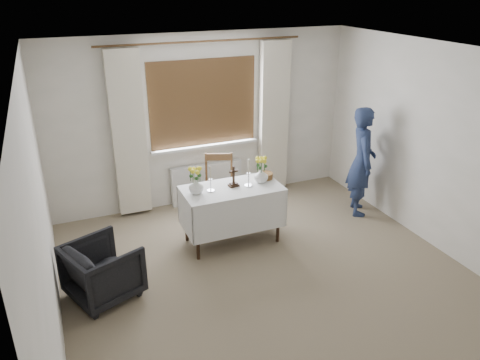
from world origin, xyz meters
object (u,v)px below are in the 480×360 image
(altar_table, at_px, (232,215))
(person, at_px, (362,161))
(armchair, at_px, (103,271))
(flower_vase_right, at_px, (261,175))
(wooden_chair, at_px, (219,188))
(flower_vase_left, at_px, (196,186))
(wooden_cross, at_px, (234,176))

(altar_table, bearing_deg, person, 2.38)
(armchair, bearing_deg, flower_vase_right, -97.40)
(person, xyz_separation_m, flower_vase_right, (-1.60, -0.06, 0.07))
(wooden_chair, height_order, flower_vase_left, flower_vase_left)
(wooden_chair, relative_size, armchair, 1.32)
(wooden_chair, xyz_separation_m, wooden_cross, (-0.04, -0.66, 0.44))
(altar_table, distance_m, wooden_chair, 0.70)
(armchair, bearing_deg, altar_table, -94.61)
(altar_table, relative_size, flower_vase_right, 6.64)
(wooden_chair, xyz_separation_m, flower_vase_left, (-0.54, -0.68, 0.40))
(armchair, relative_size, flower_vase_right, 3.70)
(altar_table, bearing_deg, armchair, -162.48)
(wooden_chair, relative_size, person, 0.58)
(wooden_cross, xyz_separation_m, flower_vase_left, (-0.50, -0.02, -0.04))
(altar_table, relative_size, armchair, 1.79)
(wooden_chair, xyz_separation_m, person, (1.93, -0.61, 0.33))
(altar_table, distance_m, person, 2.05)
(wooden_chair, relative_size, flower_vase_left, 4.78)
(altar_table, bearing_deg, wooden_chair, 83.20)
(altar_table, bearing_deg, flower_vase_left, 177.99)
(altar_table, xyz_separation_m, wooden_cross, (0.04, 0.03, 0.52))
(altar_table, height_order, wooden_chair, wooden_chair)
(person, bearing_deg, flower_vase_right, 117.04)
(wooden_chair, xyz_separation_m, armchair, (-1.77, -1.23, -0.14))
(altar_table, relative_size, wooden_cross, 4.61)
(wooden_chair, distance_m, armchair, 2.16)
(altar_table, height_order, flower_vase_left, flower_vase_left)
(armchair, height_order, person, person)
(altar_table, xyz_separation_m, wooden_chair, (0.08, 0.69, 0.07))
(person, bearing_deg, armchair, 124.18)
(armchair, height_order, wooden_cross, wooden_cross)
(flower_vase_left, bearing_deg, person, 1.56)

